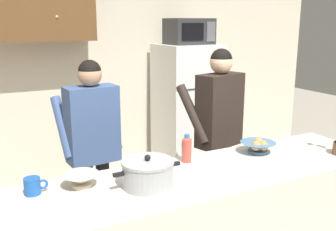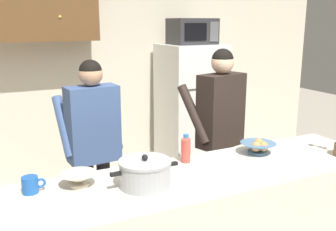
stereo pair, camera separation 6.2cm
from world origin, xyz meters
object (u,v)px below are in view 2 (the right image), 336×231
Objects in this scene: coffee_mug at (31,185)px; bread_bowl at (258,147)px; empty_bowl at (79,179)px; bottle_near_edge at (186,149)px; cooking_pot at (145,173)px; refrigerator at (190,114)px; person_by_sink at (220,121)px; microwave at (192,31)px; person_near_pot at (93,135)px.

bread_bowl is (1.56, -0.04, 0.00)m from coffee_mug.
bread_bowl is 1.20× the size of empty_bowl.
bottle_near_edge reaches higher than empty_bowl.
cooking_pot reaches higher than empty_bowl.
refrigerator is at bearing 59.66° from bottle_near_edge.
coffee_mug reaches higher than empty_bowl.
coffee_mug is 0.61× the size of empty_bowl.
bottle_near_edge reaches higher than bread_bowl.
person_by_sink is 0.61m from bread_bowl.
microwave is at bearing 53.77° from cooking_pot.
refrigerator is 1.90m from bottle_near_edge.
coffee_mug is 0.51× the size of bread_bowl.
bread_bowl is at bearing -103.23° from refrigerator.
refrigerator is 7.52× the size of empty_bowl.
microwave reaches higher than coffee_mug.
empty_bowl is at bearing -6.48° from coffee_mug.
empty_bowl is (-0.31, -0.80, -0.00)m from person_near_pot.
bread_bowl is at bearing -96.58° from person_by_sink.
refrigerator is at bearing 54.09° from cooking_pot.
bottle_near_edge is (0.40, 0.24, 0.02)m from cooking_pot.
microwave reaches higher than bottle_near_edge.
refrigerator reaches higher than bottle_near_edge.
bottle_near_edge is at bearing 30.90° from cooking_pot.
coffee_mug is (-1.96, -1.67, 0.17)m from refrigerator.
refrigerator is 0.94m from microwave.
refrigerator is 8.22× the size of bottle_near_edge.
person_by_sink reaches higher than bread_bowl.
coffee_mug is 0.26m from empty_bowl.
microwave is at bearing -89.93° from refrigerator.
person_near_pot is (-1.39, -0.88, -0.77)m from microwave.
refrigerator is 3.34× the size of microwave.
person_near_pot is at bearing -147.10° from refrigerator.
refrigerator is at bearing 32.90° from person_near_pot.
refrigerator is 1.76m from bread_bowl.
coffee_mug is (-0.61, 0.19, -0.03)m from cooking_pot.
microwave reaches higher than empty_bowl.
bottle_near_edge is at bearing -58.98° from person_near_pot.
microwave is 2.41m from cooking_pot.
refrigerator is 2.58m from coffee_mug.
person_near_pot is 0.97m from cooking_pot.
person_near_pot is at bearing 140.78° from bread_bowl.
coffee_mug is (-1.96, -1.65, -0.77)m from microwave.
bread_bowl is at bearing -39.22° from person_near_pot.
bottle_near_edge is (0.75, 0.07, 0.05)m from empty_bowl.
cooking_pot is 0.64m from coffee_mug.
person_near_pot is at bearing 169.09° from person_by_sink.
coffee_mug is at bearing -139.51° from refrigerator.
person_by_sink is at bearing 83.42° from bread_bowl.
person_by_sink is at bearing 23.63° from empty_bowl.
microwave is 1.34m from person_by_sink.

